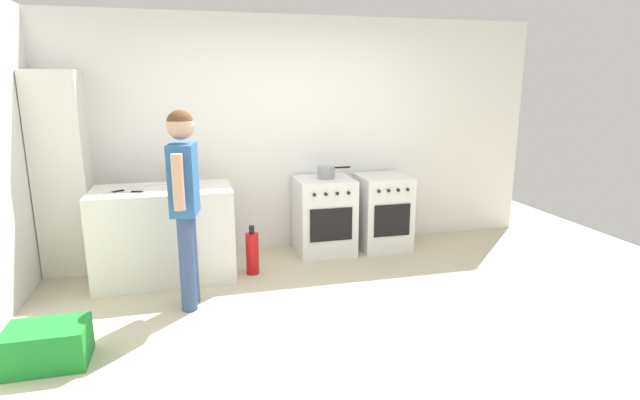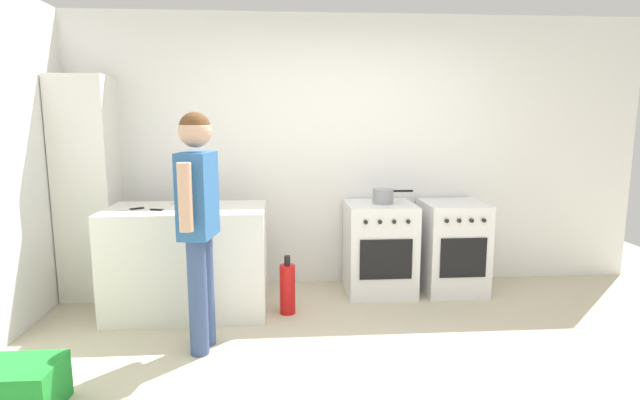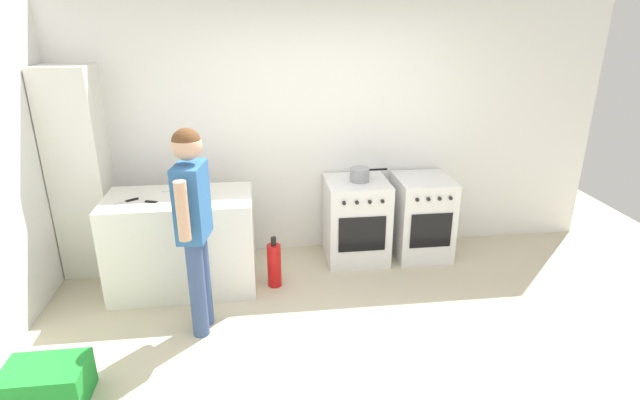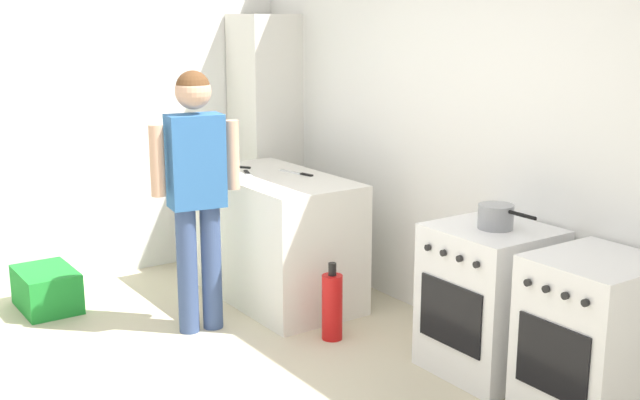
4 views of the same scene
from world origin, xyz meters
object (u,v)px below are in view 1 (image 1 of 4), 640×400
at_px(oven_left, 324,215).
at_px(knife_paring, 115,192).
at_px(larder_cabinet, 63,174).
at_px(pot, 326,172).
at_px(knife_carving, 164,185).
at_px(oven_right, 382,211).
at_px(knife_bread, 148,192).
at_px(recycling_crate_lower, 47,346).
at_px(person, 184,192).
at_px(fire_extinguisher, 252,253).

height_order(oven_left, knife_paring, knife_paring).
xyz_separation_m(knife_paring, larder_cabinet, (-0.54, 0.54, 0.09)).
bearing_deg(pot, knife_carving, -173.29).
height_order(knife_paring, larder_cabinet, larder_cabinet).
xyz_separation_m(oven_right, knife_carving, (-2.38, -0.21, 0.48)).
bearing_deg(knife_carving, larder_cabinet, 162.15).
bearing_deg(knife_bread, knife_paring, 163.81).
distance_m(knife_bread, knife_paring, 0.31).
bearing_deg(pot, recycling_crate_lower, -143.68).
distance_m(knife_carving, recycling_crate_lower, 1.92).
height_order(person, larder_cabinet, larder_cabinet).
height_order(oven_right, pot, pot).
bearing_deg(oven_left, pot, -19.77).
xyz_separation_m(pot, fire_extinguisher, (-0.89, -0.47, -0.70)).
height_order(pot, larder_cabinet, larder_cabinet).
relative_size(pot, knife_carving, 1.13).
xyz_separation_m(person, recycling_crate_lower, (-0.95, -0.72, -0.86)).
bearing_deg(knife_bread, knife_carving, 69.20).
height_order(pot, fire_extinguisher, pot).
xyz_separation_m(oven_right, recycling_crate_lower, (-3.12, -1.81, -0.29)).
relative_size(person, fire_extinguisher, 3.34).
height_order(knife_bread, fire_extinguisher, knife_bread).
height_order(knife_carving, recycling_crate_lower, knife_carving).
bearing_deg(person, larder_cabinet, 134.51).
bearing_deg(fire_extinguisher, knife_paring, 178.30).
relative_size(oven_right, pot, 2.27).
bearing_deg(knife_paring, pot, 11.50).
bearing_deg(knife_bread, oven_left, 16.32).
height_order(knife_carving, knife_paring, same).
bearing_deg(recycling_crate_lower, knife_carving, 65.17).
distance_m(oven_right, knife_paring, 2.88).
height_order(oven_right, knife_bread, knife_bread).
bearing_deg(fire_extinguisher, larder_cabinet, 161.95).
xyz_separation_m(pot, person, (-1.50, -1.08, 0.09)).
height_order(knife_carving, larder_cabinet, larder_cabinet).
height_order(oven_left, pot, pot).
xyz_separation_m(knife_bread, knife_paring, (-0.30, 0.09, 0.00)).
distance_m(knife_bread, recycling_crate_lower, 1.61).
distance_m(fire_extinguisher, recycling_crate_lower, 2.05).
bearing_deg(person, fire_extinguisher, 45.24).
bearing_deg(knife_carving, oven_right, 5.02).
height_order(pot, knife_bread, pot).
bearing_deg(knife_bread, recycling_crate_lower, -115.81).
height_order(oven_left, larder_cabinet, larder_cabinet).
height_order(person, recycling_crate_lower, person).
xyz_separation_m(knife_carving, recycling_crate_lower, (-0.74, -1.60, -0.76)).
relative_size(knife_carving, knife_paring, 1.76).
bearing_deg(knife_bread, pot, 15.89).
bearing_deg(knife_paring, person, -45.94).
bearing_deg(fire_extinguisher, oven_right, 16.95).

